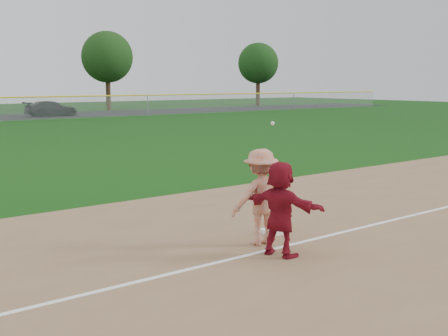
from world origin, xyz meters
TOP-DOWN VIEW (x-y plane):
  - ground at (0.00, 0.00)m, footprint 160.00×160.00m
  - foul_line at (0.00, -0.80)m, footprint 60.00×0.10m
  - first_base at (0.21, 0.07)m, footprint 0.45×0.45m
  - base_runner at (-0.70, -1.16)m, footprint 0.91×1.75m
  - car_right at (12.02, 44.71)m, footprint 5.13×2.31m
  - first_base_play at (-0.50, -0.36)m, footprint 1.36×0.94m
  - tree_3 at (22.00, 52.80)m, footprint 6.00×6.00m
  - tree_4 at (44.00, 51.20)m, footprint 5.60×5.60m

SIDE VIEW (x-z plane):
  - ground at x=0.00m, z-range 0.00..0.00m
  - foul_line at x=0.00m, z-range 0.02..0.03m
  - first_base at x=0.21m, z-range 0.02..0.11m
  - car_right at x=12.02m, z-range 0.01..1.47m
  - base_runner at x=-0.70m, z-range 0.02..1.82m
  - first_base_play at x=-0.50m, z-range -0.24..2.21m
  - tree_4 at x=44.00m, z-range 1.51..10.18m
  - tree_3 at x=22.00m, z-range 1.57..10.76m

